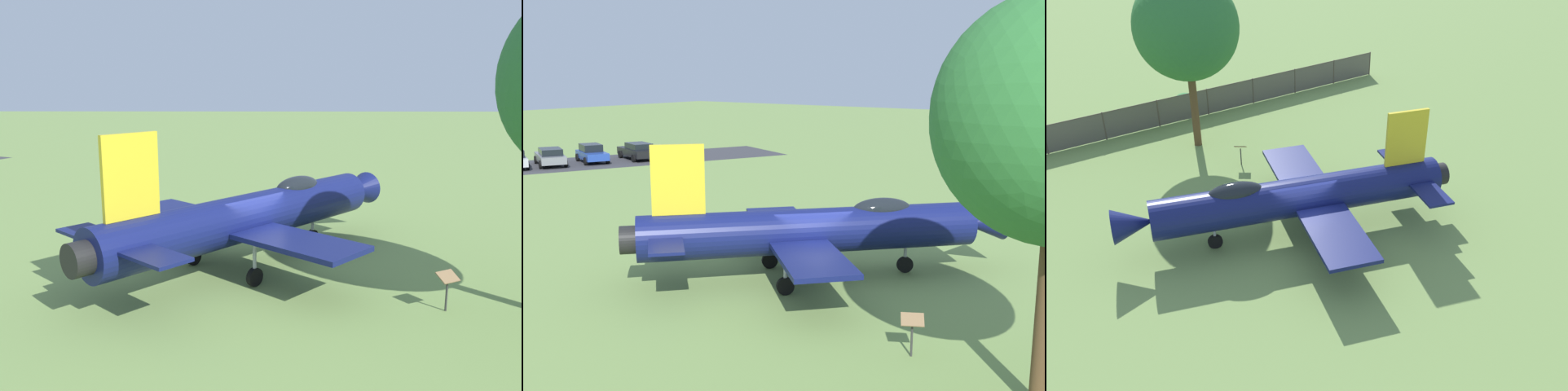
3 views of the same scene
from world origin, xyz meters
The scene contains 3 objects.
ground_plane centered at (0.00, 0.00, 0.00)m, with size 200.00×200.00×0.00m, color #75934C.
display_jet centered at (0.26, -0.24, 1.81)m, with size 11.85×11.30×4.98m.
info_plaque centered at (-3.78, -5.72, 0.85)m, with size 0.63×0.72×1.14m.
Camera 1 is at (-18.50, -0.66, 6.38)m, focal length 38.15 mm.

